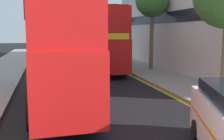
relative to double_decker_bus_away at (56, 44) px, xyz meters
The scene contains 9 objects.
sidewalk_right 9.96m from the double_decker_bus_away, 25.47° to the left, with size 4.00×80.00×0.14m, color gray.
kerb_line_outer 7.46m from the double_decker_bus_away, 17.87° to the left, with size 0.10×56.00×0.01m, color yellow.
kerb_line_inner 7.32m from the double_decker_bus_away, 18.29° to the left, with size 0.10×56.00×0.01m, color yellow.
double_decker_bus_away is the anchor object (origin of this frame).
double_decker_bus_oncoming 11.95m from the double_decker_bus_away, 67.69° to the left, with size 2.85×10.82×5.64m.
pedestrian_far 15.05m from the double_decker_bus_away, 60.89° to the left, with size 0.34×0.22×1.62m.
street_tree_mid 28.39m from the double_decker_bus_away, 69.79° to the left, with size 3.26×3.26×7.59m.
street_tree_far 14.36m from the double_decker_bus_away, 48.61° to the left, with size 3.14×3.14×7.95m.
townhouse_terrace_right 19.61m from the double_decker_bus_away, 36.17° to the left, with size 10.08×28.00×12.98m.
Camera 1 is at (-2.64, -1.68, 3.65)m, focal length 43.74 mm.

